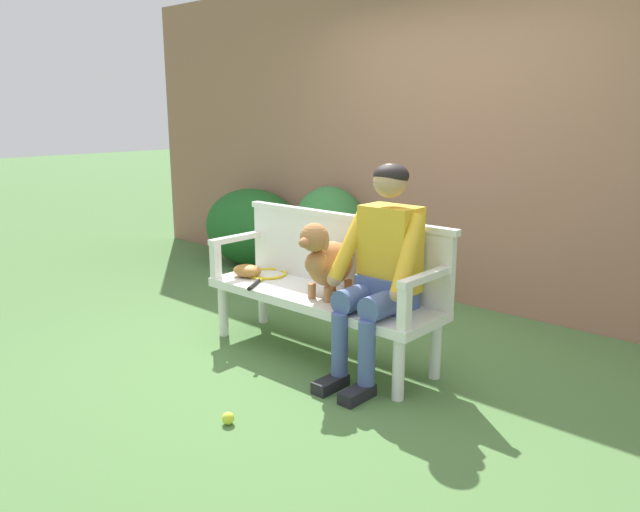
% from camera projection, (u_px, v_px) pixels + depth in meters
% --- Properties ---
extents(ground_plane, '(40.00, 40.00, 0.00)m').
position_uv_depth(ground_plane, '(320.00, 354.00, 4.13)').
color(ground_plane, '#4C753D').
extents(brick_garden_fence, '(8.00, 0.30, 2.79)m').
position_uv_depth(brick_garden_fence, '(464.00, 136.00, 5.11)').
color(brick_garden_fence, '#936651').
rests_on(brick_garden_fence, ground).
extents(hedge_bush_mid_right, '(0.75, 0.71, 0.91)m').
position_uv_depth(hedge_bush_mid_right, '(329.00, 234.00, 5.86)').
color(hedge_bush_mid_right, '#337538').
rests_on(hedge_bush_mid_right, ground).
extents(hedge_bush_far_right, '(0.78, 0.52, 0.56)m').
position_uv_depth(hedge_bush_far_right, '(380.00, 262.00, 5.50)').
color(hedge_bush_far_right, '#194C1E').
rests_on(hedge_bush_far_right, ground).
extents(hedge_bush_far_left, '(1.12, 0.85, 0.81)m').
position_uv_depth(hedge_bush_far_left, '(252.00, 227.00, 6.48)').
color(hedge_bush_far_left, '#1E5B23').
rests_on(hedge_bush_far_left, ground).
extents(garden_bench, '(1.70, 0.51, 0.43)m').
position_uv_depth(garden_bench, '(320.00, 301.00, 4.04)').
color(garden_bench, white).
rests_on(garden_bench, ground).
extents(bench_backrest, '(1.74, 0.06, 0.50)m').
position_uv_depth(bench_backrest, '(342.00, 250.00, 4.14)').
color(bench_backrest, white).
rests_on(bench_backrest, garden_bench).
extents(bench_armrest_left_end, '(0.06, 0.51, 0.28)m').
position_uv_depth(bench_armrest_left_end, '(229.00, 247.00, 4.45)').
color(bench_armrest_left_end, white).
rests_on(bench_armrest_left_end, garden_bench).
extents(bench_armrest_right_end, '(0.06, 0.51, 0.28)m').
position_uv_depth(bench_armrest_right_end, '(418.00, 290.00, 3.40)').
color(bench_armrest_right_end, white).
rests_on(bench_armrest_right_end, garden_bench).
extents(person_seated, '(0.56, 0.66, 1.30)m').
position_uv_depth(person_seated, '(382.00, 265.00, 3.63)').
color(person_seated, black).
rests_on(person_seated, ground).
extents(dog_on_bench, '(0.26, 0.51, 0.50)m').
position_uv_depth(dog_on_bench, '(326.00, 260.00, 3.87)').
color(dog_on_bench, '#AD7042').
rests_on(dog_on_bench, garden_bench).
extents(tennis_racket, '(0.42, 0.56, 0.03)m').
position_uv_depth(tennis_racket, '(266.00, 275.00, 4.44)').
color(tennis_racket, yellow).
rests_on(tennis_racket, garden_bench).
extents(baseball_glove, '(0.25, 0.21, 0.09)m').
position_uv_depth(baseball_glove, '(247.00, 271.00, 4.42)').
color(baseball_glove, '#9E6B2D').
rests_on(baseball_glove, garden_bench).
extents(tennis_ball, '(0.07, 0.07, 0.07)m').
position_uv_depth(tennis_ball, '(228.00, 418.00, 3.21)').
color(tennis_ball, '#CCDB33').
rests_on(tennis_ball, ground).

